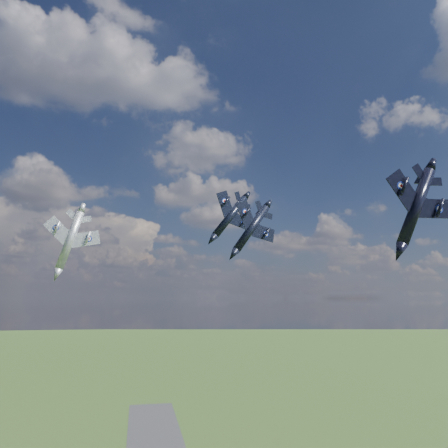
{
  "coord_description": "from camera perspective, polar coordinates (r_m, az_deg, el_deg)",
  "views": [
    {
      "loc": [
        -10.94,
        -62.99,
        70.12
      ],
      "look_at": [
        3.35,
        10.15,
        82.86
      ],
      "focal_mm": 35.0,
      "sensor_mm": 36.0,
      "label": 1
    }
  ],
  "objects": [
    {
      "name": "jet_high_navy",
      "position": [
        93.7,
        0.81,
        1.0
      ],
      "size": [
        16.26,
        19.23,
        10.16
      ],
      "primitive_type": null,
      "rotation": [
        0.0,
        0.7,
        0.37
      ],
      "color": "black"
    },
    {
      "name": "jet_lead_navy",
      "position": [
        75.71,
        3.62,
        -0.54
      ],
      "size": [
        14.08,
        16.69,
        8.63
      ],
      "primitive_type": null,
      "rotation": [
        0.0,
        0.67,
        0.35
      ],
      "color": "black"
    },
    {
      "name": "jet_right_navy",
      "position": [
        56.41,
        23.81,
        2.11
      ],
      "size": [
        11.11,
        14.65,
        7.12
      ],
      "primitive_type": null,
      "rotation": [
        0.0,
        0.46,
        0.06
      ],
      "color": "black"
    },
    {
      "name": "jet_left_silver",
      "position": [
        86.63,
        -19.48,
        -1.99
      ],
      "size": [
        13.59,
        16.97,
        6.28
      ],
      "primitive_type": null,
      "rotation": [
        0.0,
        0.29,
        0.13
      ],
      "color": "gray"
    }
  ]
}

